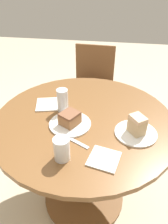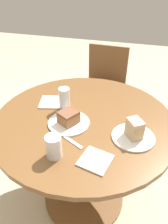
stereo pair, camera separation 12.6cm
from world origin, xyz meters
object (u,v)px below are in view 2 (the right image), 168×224
Objects in this scene: chair at (103,89)px; cake_slice_far at (135,129)px; plate_near at (69,123)px; glass_lemonade at (54,147)px; cake_slice_near at (69,117)px; glass_water at (65,100)px; plate_far at (133,137)px.

chair is 1.15m from cake_slice_far.
plate_near is (-0.01, -1.00, 0.32)m from chair.
chair is at bearing 90.47° from glass_lemonade.
plate_near is at bearing 0.00° from cake_slice_near.
glass_water reaches higher than chair.
cake_slice_far reaches higher than plate_near.
plate_near and plate_far have the same top height.
plate_far is at bearing -3.62° from plate_near.
plate_near is at bearing 93.71° from glass_lemonade.
chair is at bearing 109.07° from plate_far.
plate_near is 1.63× the size of glass_water.
glass_lemonade is at bearing -86.29° from plate_near.
plate_far is 1.93× the size of glass_lemonade.
chair reaches higher than plate_near.
cake_slice_far is 0.41m from glass_lemonade.
glass_water reaches higher than glass_lemonade.
plate_far is (0.36, -1.03, 0.32)m from chair.
cake_slice_near is at bearing 180.00° from plate_near.
glass_lemonade is at bearing -77.25° from glass_water.
glass_water is (-0.07, 0.13, 0.02)m from cake_slice_near.
cake_slice_far is (0.00, 0.00, 0.06)m from plate_far.
cake_slice_near is 0.91× the size of glass_water.
glass_lemonade is (0.02, -0.25, 0.05)m from plate_near.
cake_slice_far reaches higher than cake_slice_near.
chair is at bearing 84.97° from glass_water.
glass_water reaches higher than cake_slice_near.
cake_slice_far reaches higher than chair.
plate_far is 0.06m from cake_slice_far.
chair is 1.13m from plate_far.
chair is 1.07m from cake_slice_near.
plate_near is at bearing 176.38° from plate_far.
plate_near is 2.23× the size of cake_slice_far.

